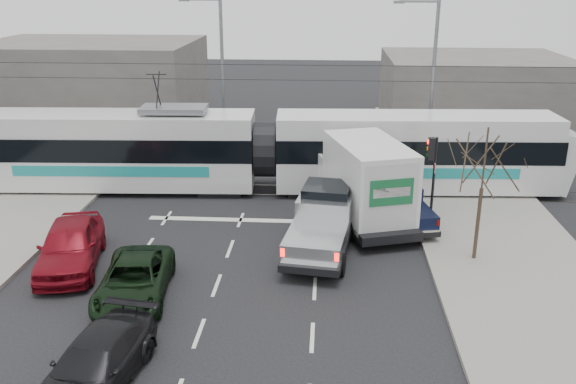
# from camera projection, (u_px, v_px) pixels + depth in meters

# --- Properties ---
(ground) EXTENTS (120.00, 120.00, 0.00)m
(ground) POSITION_uv_depth(u_px,v_px,m) (265.00, 287.00, 20.98)
(ground) COLOR black
(ground) RESTS_ON ground
(sidewalk_right) EXTENTS (6.00, 60.00, 0.15)m
(sidewalk_right) POSITION_uv_depth(u_px,v_px,m) (533.00, 293.00, 20.39)
(sidewalk_right) COLOR gray
(sidewalk_right) RESTS_ON ground
(rails) EXTENTS (60.00, 1.60, 0.03)m
(rails) POSITION_uv_depth(u_px,v_px,m) (286.00, 190.00, 30.37)
(rails) COLOR #33302D
(rails) RESTS_ON ground
(building_left) EXTENTS (14.00, 10.00, 6.00)m
(building_left) POSITION_uv_depth(u_px,v_px,m) (93.00, 86.00, 41.51)
(building_left) COLOR slate
(building_left) RESTS_ON ground
(building_right) EXTENTS (12.00, 10.00, 5.00)m
(building_right) POSITION_uv_depth(u_px,v_px,m) (473.00, 93.00, 41.96)
(building_right) COLOR slate
(building_right) RESTS_ON ground
(bare_tree) EXTENTS (2.40, 2.40, 5.00)m
(bare_tree) POSITION_uv_depth(u_px,v_px,m) (484.00, 165.00, 21.58)
(bare_tree) COLOR #47382B
(bare_tree) RESTS_ON ground
(traffic_signal) EXTENTS (0.44, 0.44, 3.60)m
(traffic_signal) POSITION_uv_depth(u_px,v_px,m) (432.00, 160.00, 25.76)
(traffic_signal) COLOR black
(traffic_signal) RESTS_ON ground
(street_lamp_near) EXTENTS (2.38, 0.25, 9.00)m
(street_lamp_near) POSITION_uv_depth(u_px,v_px,m) (429.00, 77.00, 31.97)
(street_lamp_near) COLOR slate
(street_lamp_near) RESTS_ON ground
(street_lamp_far) EXTENTS (2.38, 0.25, 9.00)m
(street_lamp_far) POSITION_uv_depth(u_px,v_px,m) (219.00, 69.00, 34.56)
(street_lamp_far) COLOR slate
(street_lamp_far) RESTS_ON ground
(catenary) EXTENTS (60.00, 0.20, 7.00)m
(catenary) POSITION_uv_depth(u_px,v_px,m) (285.00, 114.00, 29.07)
(catenary) COLOR black
(catenary) RESTS_ON ground
(tram) EXTENTS (28.17, 4.09, 5.73)m
(tram) POSITION_uv_depth(u_px,v_px,m) (264.00, 151.00, 29.80)
(tram) COLOR silver
(tram) RESTS_ON ground
(silver_pickup) EXTENTS (2.98, 6.49, 2.27)m
(silver_pickup) POSITION_uv_depth(u_px,v_px,m) (324.00, 219.00, 23.81)
(silver_pickup) COLOR black
(silver_pickup) RESTS_ON ground
(box_truck) EXTENTS (4.55, 7.74, 3.66)m
(box_truck) POSITION_uv_depth(u_px,v_px,m) (363.00, 181.00, 26.14)
(box_truck) COLOR black
(box_truck) RESTS_ON ground
(navy_pickup) EXTENTS (2.57, 4.77, 1.91)m
(navy_pickup) POSITION_uv_depth(u_px,v_px,m) (401.00, 203.00, 26.08)
(navy_pickup) COLOR black
(navy_pickup) RESTS_ON ground
(green_car) EXTENTS (2.64, 4.88, 1.30)m
(green_car) POSITION_uv_depth(u_px,v_px,m) (134.00, 280.00, 20.08)
(green_car) COLOR black
(green_car) RESTS_ON ground
(red_car) EXTENTS (3.06, 5.35, 1.71)m
(red_car) POSITION_uv_depth(u_px,v_px,m) (70.00, 245.00, 22.19)
(red_car) COLOR maroon
(red_car) RESTS_ON ground
(dark_car) EXTENTS (2.53, 4.88, 1.35)m
(dark_car) POSITION_uv_depth(u_px,v_px,m) (95.00, 364.00, 15.68)
(dark_car) COLOR black
(dark_car) RESTS_ON ground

